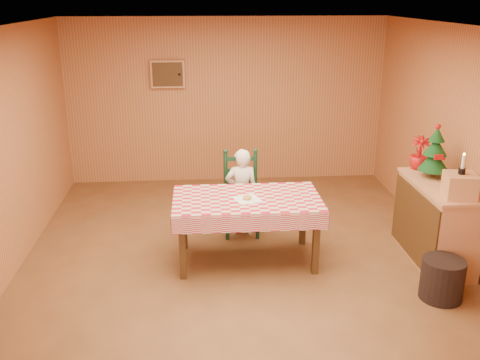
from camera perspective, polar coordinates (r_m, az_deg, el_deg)
name	(u,v)px	position (r m, az deg, el deg)	size (l,w,h in m)	color
ground	(241,264)	(6.16, 0.15, -8.99)	(6.00, 6.00, 0.00)	brown
cabin_walls	(237,97)	(6.06, -0.27, 8.89)	(5.10, 6.05, 2.65)	#B57141
dining_table	(247,205)	(5.98, 0.73, -2.63)	(1.66, 0.96, 0.77)	#462B12
ladder_chair	(241,195)	(6.77, 0.13, -1.61)	(0.44, 0.40, 1.08)	black
seated_child	(242,192)	(6.70, 0.16, -1.31)	(0.41, 0.27, 1.12)	white
napkin	(247,199)	(5.90, 0.78, -2.06)	(0.26, 0.26, 0.00)	white
donut	(247,198)	(5.89, 0.78, -1.89)	(0.10, 0.10, 0.03)	#C28E45
shelf_unit	(436,222)	(6.46, 20.13, -4.28)	(0.54, 1.24, 0.93)	tan
crate	(460,186)	(5.92, 22.39, -0.55)	(0.30, 0.30, 0.25)	tan
christmas_tree	(435,153)	(6.43, 20.07, 2.71)	(0.34, 0.34, 0.62)	#462B12
flower_arrangement	(419,153)	(6.70, 18.58, 2.76)	(0.22, 0.22, 0.40)	#AD100F
candle_set	(462,168)	(5.87, 22.63, 1.20)	(0.07, 0.07, 0.22)	black
storage_bin	(442,279)	(5.80, 20.77, -9.86)	(0.43, 0.43, 0.43)	black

